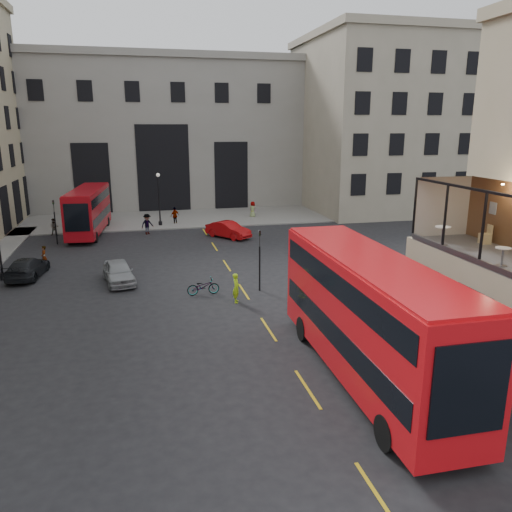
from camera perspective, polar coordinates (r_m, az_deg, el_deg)
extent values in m
plane|color=black|center=(20.77, 11.29, -14.06)|extent=(140.00, 140.00, 0.00)
cube|color=black|center=(22.34, 23.37, -7.25)|extent=(0.08, 9.20, 3.00)
cube|color=beige|center=(26.13, 20.54, 5.32)|extent=(3.00, 0.04, 2.90)
cube|color=slate|center=(21.55, 24.13, -0.55)|extent=(0.12, 10.00, 0.18)
cube|color=black|center=(21.06, 24.92, 6.69)|extent=(0.12, 10.00, 0.10)
cube|color=beige|center=(25.51, 25.45, 4.96)|extent=(0.04, 0.45, 0.55)
cylinder|color=#FFD899|center=(24.04, 26.38, 7.36)|extent=(0.12, 0.12, 0.05)
cube|color=tan|center=(23.17, 26.48, -6.17)|extent=(3.00, 11.00, 4.50)
cube|color=slate|center=(22.52, 27.14, -0.68)|extent=(3.00, 10.00, 0.10)
cube|color=gray|center=(64.52, -10.95, 13.67)|extent=(34.00, 10.00, 18.00)
cube|color=gray|center=(64.97, -11.34, 21.27)|extent=(35.00, 10.60, 0.80)
cube|color=black|center=(59.68, -10.54, 9.78)|extent=(6.00, 0.12, 10.00)
cube|color=black|center=(59.92, -18.23, 8.35)|extent=(4.00, 0.12, 8.00)
cube|color=black|center=(60.69, -2.84, 9.13)|extent=(4.00, 0.12, 8.00)
cube|color=#A79C87|center=(62.97, 13.52, 14.43)|extent=(16.00, 18.00, 20.00)
cube|color=#A79C87|center=(63.72, 14.08, 23.08)|extent=(16.60, 18.60, 0.80)
cube|color=slate|center=(55.36, -11.06, 4.22)|extent=(40.00, 12.00, 0.12)
cylinder|color=black|center=(30.49, 0.42, -1.46)|extent=(0.10, 0.10, 2.80)
imported|color=black|center=(30.01, 0.43, 2.02)|extent=(0.16, 0.20, 1.00)
cylinder|color=black|center=(45.80, -21.91, 2.96)|extent=(0.10, 0.10, 2.80)
imported|color=black|center=(45.49, -22.13, 5.30)|extent=(0.16, 0.20, 1.00)
cylinder|color=black|center=(36.91, -26.96, -2.08)|extent=(0.36, 0.36, 0.50)
cylinder|color=black|center=(51.02, -11.00, 6.12)|extent=(0.14, 0.14, 5.00)
cylinder|color=black|center=(51.40, -10.88, 3.64)|extent=(0.36, 0.36, 0.50)
sphere|color=silver|center=(50.71, -11.14, 9.08)|extent=(0.36, 0.36, 0.36)
cube|color=red|center=(20.13, 12.70, -6.63)|extent=(2.98, 12.63, 4.47)
cube|color=black|center=(20.36, 12.60, -8.29)|extent=(3.02, 11.95, 0.92)
cube|color=black|center=(19.68, 12.92, -2.90)|extent=(3.02, 11.95, 0.92)
cube|color=red|center=(19.43, 13.07, -0.39)|extent=(2.86, 12.38, 0.14)
cylinder|color=black|center=(23.93, 5.40, -8.29)|extent=(0.33, 1.15, 1.15)
cylinder|color=black|center=(24.82, 11.23, -7.65)|extent=(0.33, 1.15, 1.15)
cylinder|color=black|center=(17.05, 14.67, -18.97)|extent=(0.33, 1.15, 1.15)
cylinder|color=black|center=(18.29, 22.35, -17.17)|extent=(0.33, 1.15, 1.15)
cube|color=#A10B13|center=(48.99, -18.59, 5.01)|extent=(3.36, 10.83, 3.78)
cube|color=black|center=(49.08, -18.54, 4.40)|extent=(3.35, 10.26, 0.78)
cube|color=black|center=(48.82, -18.70, 6.35)|extent=(3.35, 10.26, 0.78)
cube|color=#A10B13|center=(48.73, -18.77, 7.23)|extent=(3.25, 10.61, 0.12)
cylinder|color=black|center=(52.80, -18.96, 3.65)|extent=(0.36, 0.99, 0.97)
cylinder|color=black|center=(52.43, -16.62, 3.76)|extent=(0.36, 0.99, 0.97)
cylinder|color=black|center=(45.94, -20.54, 1.95)|extent=(0.36, 0.99, 0.97)
cylinder|color=black|center=(45.51, -17.86, 2.07)|extent=(0.36, 0.99, 0.97)
imported|color=gray|center=(33.37, -15.43, -1.77)|extent=(2.42, 4.52, 1.46)
imported|color=#AB0A0C|center=(45.26, -3.19, 3.02)|extent=(3.93, 4.46, 1.46)
imported|color=black|center=(36.69, -24.68, -1.22)|extent=(2.46, 4.84, 1.35)
imported|color=gray|center=(30.20, -6.05, -3.48)|extent=(1.97, 0.77, 1.02)
imported|color=#AFE818|center=(28.66, -2.28, -3.66)|extent=(0.54, 0.71, 1.73)
imported|color=gray|center=(49.71, -22.05, 3.09)|extent=(0.79, 0.62, 1.58)
imported|color=gray|center=(47.69, -12.32, 3.58)|extent=(1.43, 1.23, 1.92)
imported|color=gray|center=(52.00, -9.24, 4.56)|extent=(1.11, 0.92, 1.78)
imported|color=gray|center=(55.16, -0.38, 5.33)|extent=(0.98, 1.03, 1.78)
imported|color=gray|center=(38.64, -23.07, -0.10)|extent=(0.43, 0.62, 1.60)
cylinder|color=beige|center=(21.47, 26.44, 0.82)|extent=(0.58, 0.58, 0.04)
cylinder|color=slate|center=(21.54, 26.33, -0.09)|extent=(0.08, 0.08, 0.68)
cylinder|color=slate|center=(21.63, 26.23, -0.97)|extent=(0.43, 0.43, 0.03)
cylinder|color=white|center=(24.17, 20.61, 3.13)|extent=(0.68, 0.68, 0.05)
cylinder|color=slate|center=(24.25, 20.52, 2.18)|extent=(0.09, 0.09, 0.80)
cylinder|color=slate|center=(24.33, 20.44, 1.25)|extent=(0.50, 0.50, 0.03)
cube|color=#DBBF7E|center=(25.31, 24.69, 1.82)|extent=(0.49, 0.49, 0.47)
cube|color=#DBBF7E|center=(25.32, 25.18, 2.79)|extent=(0.10, 0.44, 0.42)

